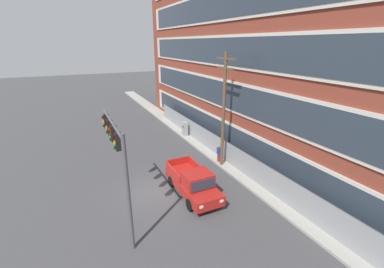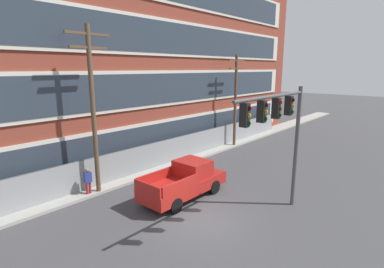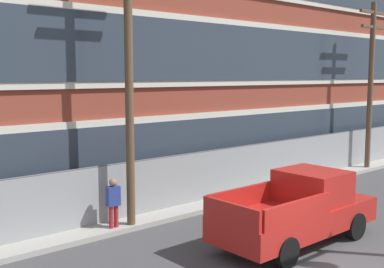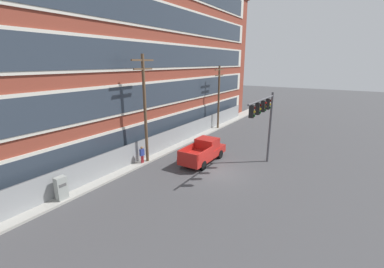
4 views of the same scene
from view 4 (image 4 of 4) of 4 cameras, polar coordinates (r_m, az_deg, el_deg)
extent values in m
plane|color=#424244|center=(21.49, 6.18, -8.59)|extent=(160.00, 160.00, 0.00)
cube|color=#9E9B93|center=(25.20, -8.89, -4.76)|extent=(80.00, 1.89, 0.16)
cube|color=brown|center=(29.25, -18.95, 15.67)|extent=(49.74, 11.77, 18.42)
cube|color=beige|center=(25.87, -9.13, 0.30)|extent=(45.76, 0.10, 2.65)
cube|color=#2D3844|center=(25.84, -9.03, 0.28)|extent=(43.77, 0.06, 2.21)
cube|color=beige|center=(25.16, -9.50, 8.41)|extent=(45.76, 0.10, 2.65)
cube|color=#2D3844|center=(25.12, -9.39, 8.40)|extent=(43.77, 0.06, 2.21)
cube|color=beige|center=(24.98, -9.89, 16.82)|extent=(45.76, 0.10, 2.65)
cube|color=#2D3844|center=(24.94, -9.78, 16.82)|extent=(43.77, 0.06, 2.21)
cube|color=beige|center=(25.34, -10.32, 25.16)|extent=(45.76, 0.10, 2.65)
cube|color=#2D3844|center=(25.30, -10.21, 25.18)|extent=(43.77, 0.06, 2.21)
cube|color=gray|center=(26.46, -6.12, -1.59)|extent=(39.67, 0.04, 1.98)
cylinder|color=#4C4C51|center=(43.35, 10.26, 5.04)|extent=(0.06, 0.06, 1.98)
cylinder|color=#4C4C51|center=(26.18, -6.18, 0.48)|extent=(39.67, 0.05, 0.05)
cylinder|color=#4C4C51|center=(23.80, 16.92, 1.29)|extent=(0.20, 0.20, 6.33)
cylinder|color=#4C4C51|center=(20.43, 15.28, 7.33)|extent=(5.99, 0.14, 0.14)
cube|color=black|center=(22.12, 16.48, 6.40)|extent=(0.28, 0.32, 0.90)
cylinder|color=#4B0807|center=(22.03, 16.99, 7.06)|extent=(0.04, 0.18, 0.18)
cylinder|color=gold|center=(22.08, 16.93, 6.34)|extent=(0.04, 0.18, 0.18)
cylinder|color=#0A4011|center=(22.12, 16.87, 5.63)|extent=(0.04, 0.18, 0.18)
cube|color=black|center=(20.89, 15.49, 5.95)|extent=(0.28, 0.32, 0.90)
cylinder|color=red|center=(20.79, 16.02, 6.66)|extent=(0.04, 0.18, 0.18)
cylinder|color=#503E08|center=(20.84, 15.96, 5.90)|extent=(0.04, 0.18, 0.18)
cylinder|color=#0A4011|center=(20.88, 15.90, 5.14)|extent=(0.04, 0.18, 0.18)
cube|color=black|center=(19.66, 14.37, 5.45)|extent=(0.28, 0.32, 0.90)
cylinder|color=#4B0807|center=(19.56, 14.93, 6.20)|extent=(0.04, 0.18, 0.18)
cylinder|color=gold|center=(19.60, 14.87, 5.39)|extent=(0.04, 0.18, 0.18)
cylinder|color=#0A4011|center=(19.65, 14.82, 4.59)|extent=(0.04, 0.18, 0.18)
cube|color=black|center=(18.44, 13.11, 4.89)|extent=(0.28, 0.32, 0.90)
cylinder|color=#4B0807|center=(18.33, 13.70, 5.68)|extent=(0.04, 0.18, 0.18)
cylinder|color=gold|center=(18.38, 13.64, 4.82)|extent=(0.04, 0.18, 0.18)
cylinder|color=#0A4011|center=(18.44, 13.59, 3.97)|extent=(0.04, 0.18, 0.18)
cube|color=#AD1E19|center=(23.42, 2.47, -4.44)|extent=(5.38, 2.03, 0.70)
cube|color=#AD1E19|center=(23.78, 3.39, -2.06)|extent=(1.62, 1.86, 0.93)
cube|color=#283342|center=(24.48, 4.33, -1.56)|extent=(0.06, 1.66, 0.70)
cube|color=#AD1E19|center=(22.71, -1.12, -3.40)|extent=(2.69, 0.13, 0.56)
cube|color=#AD1E19|center=(21.78, 3.08, -4.26)|extent=(2.69, 0.13, 0.56)
cube|color=#AD1E19|center=(21.08, -1.10, -4.93)|extent=(0.10, 1.94, 0.56)
cylinder|color=black|center=(25.30, 2.44, -3.73)|extent=(0.80, 0.26, 0.80)
cylinder|color=black|center=(24.49, 6.24, -4.48)|extent=(0.80, 0.26, 0.80)
cylinder|color=black|center=(22.72, -1.62, -6.02)|extent=(0.80, 0.26, 0.80)
cylinder|color=black|center=(21.82, 2.48, -6.98)|extent=(0.80, 0.26, 0.80)
cube|color=white|center=(25.96, 4.09, -2.18)|extent=(0.06, 0.24, 0.16)
cube|color=white|center=(25.36, 6.91, -2.70)|extent=(0.06, 0.24, 0.16)
cylinder|color=brown|center=(22.51, -10.37, 5.01)|extent=(0.26, 0.26, 9.46)
cube|color=brown|center=(22.14, -10.93, 15.83)|extent=(2.56, 0.14, 0.14)
cube|color=brown|center=(22.15, -10.83, 14.02)|extent=(2.18, 0.14, 0.14)
cylinder|color=brown|center=(34.50, 5.94, 7.90)|extent=(0.26, 0.26, 8.37)
cube|color=brown|center=(34.20, 6.12, 14.03)|extent=(2.42, 0.14, 0.14)
cube|color=brown|center=(34.23, 6.09, 12.86)|extent=(2.06, 0.14, 0.14)
cube|color=#939993|center=(18.99, -27.05, -10.87)|extent=(0.68, 0.46, 1.72)
cube|color=#515151|center=(18.66, -26.79, -10.14)|extent=(0.48, 0.02, 0.20)
cylinder|color=maroon|center=(23.25, -11.12, -5.74)|extent=(0.14, 0.14, 0.85)
cylinder|color=maroon|center=(23.38, -10.82, -5.61)|extent=(0.14, 0.14, 0.85)
cube|color=navy|center=(23.06, -11.06, -4.00)|extent=(0.42, 0.27, 0.60)
sphere|color=#8C6647|center=(22.93, -11.12, -3.01)|extent=(0.24, 0.24, 0.24)
camera|label=1|loc=(33.52, 26.32, 16.33)|focal=24.00mm
camera|label=2|loc=(7.74, 31.04, 1.42)|focal=28.00mm
camera|label=3|loc=(9.47, 12.84, -9.69)|focal=45.00mm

